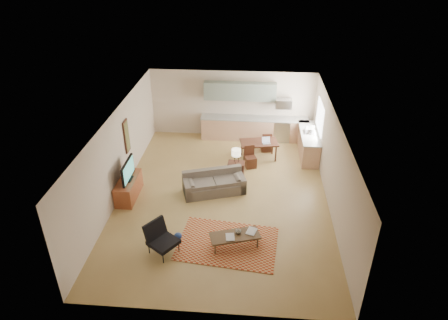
# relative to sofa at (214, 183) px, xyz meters

# --- Properties ---
(room) EXTENTS (9.00, 9.00, 9.00)m
(room) POSITION_rel_sofa_xyz_m (0.31, -0.21, 1.00)
(room) COLOR #A18047
(room) RESTS_ON ground
(kitchen_counter_back) EXTENTS (4.26, 0.64, 0.92)m
(kitchen_counter_back) POSITION_rel_sofa_xyz_m (1.21, 3.97, 0.11)
(kitchen_counter_back) COLOR tan
(kitchen_counter_back) RESTS_ON ground
(kitchen_counter_right) EXTENTS (0.64, 2.26, 0.92)m
(kitchen_counter_right) POSITION_rel_sofa_xyz_m (3.24, 2.79, 0.11)
(kitchen_counter_right) COLOR tan
(kitchen_counter_right) RESTS_ON ground
(kitchen_range) EXTENTS (0.62, 0.62, 0.90)m
(kitchen_range) POSITION_rel_sofa_xyz_m (2.31, 3.97, 0.10)
(kitchen_range) COLOR #A5A8AD
(kitchen_range) RESTS_ON ground
(kitchen_microwave) EXTENTS (0.62, 0.40, 0.35)m
(kitchen_microwave) POSITION_rel_sofa_xyz_m (2.31, 3.99, 1.20)
(kitchen_microwave) COLOR #A5A8AD
(kitchen_microwave) RESTS_ON room
(upper_cabinets) EXTENTS (2.80, 0.34, 0.70)m
(upper_cabinets) POSITION_rel_sofa_xyz_m (0.61, 4.12, 1.60)
(upper_cabinets) COLOR gray
(upper_cabinets) RESTS_ON room
(window_right) EXTENTS (0.02, 1.40, 1.05)m
(window_right) POSITION_rel_sofa_xyz_m (3.54, 2.79, 1.20)
(window_right) COLOR white
(window_right) RESTS_ON room
(wall_art_left) EXTENTS (0.06, 0.42, 1.10)m
(wall_art_left) POSITION_rel_sofa_xyz_m (-2.90, 0.69, 1.20)
(wall_art_left) COLOR olive
(wall_art_left) RESTS_ON room
(triptych) EXTENTS (1.70, 0.04, 0.50)m
(triptych) POSITION_rel_sofa_xyz_m (0.21, 4.26, 1.40)
(triptych) COLOR beige
(triptych) RESTS_ON room
(rug) EXTENTS (2.80, 2.09, 0.02)m
(rug) POSITION_rel_sofa_xyz_m (0.61, -2.43, -0.34)
(rug) COLOR #9B2B13
(rug) RESTS_ON floor
(sofa) EXTENTS (2.20, 1.46, 0.71)m
(sofa) POSITION_rel_sofa_xyz_m (0.00, 0.00, 0.00)
(sofa) COLOR #64594E
(sofa) RESTS_ON floor
(coffee_table) EXTENTS (1.40, 0.88, 0.39)m
(coffee_table) POSITION_rel_sofa_xyz_m (0.81, -2.52, -0.16)
(coffee_table) COLOR #47321C
(coffee_table) RESTS_ON floor
(book_a) EXTENTS (0.30, 0.36, 0.03)m
(book_a) POSITION_rel_sofa_xyz_m (0.58, -2.64, 0.05)
(book_a) COLOR maroon
(book_a) RESTS_ON coffee_table
(book_b) EXTENTS (0.44, 0.47, 0.02)m
(book_b) POSITION_rel_sofa_xyz_m (1.12, -2.31, 0.05)
(book_b) COLOR navy
(book_b) RESTS_ON coffee_table
(vase) EXTENTS (0.21, 0.21, 0.17)m
(vase) POSITION_rel_sofa_xyz_m (0.89, -2.44, 0.12)
(vase) COLOR black
(vase) RESTS_ON coffee_table
(armchair) EXTENTS (1.06, 1.06, 0.87)m
(armchair) POSITION_rel_sofa_xyz_m (-1.01, -2.90, 0.08)
(armchair) COLOR black
(armchair) RESTS_ON floor
(tv_credenza) EXTENTS (0.54, 1.39, 0.64)m
(tv_credenza) POSITION_rel_sofa_xyz_m (-2.65, -0.46, -0.03)
(tv_credenza) COLOR brown
(tv_credenza) RESTS_ON floor
(tv) EXTENTS (0.11, 1.07, 0.64)m
(tv) POSITION_rel_sofa_xyz_m (-2.60, -0.46, 0.61)
(tv) COLOR black
(tv) RESTS_ON tv_credenza
(console_table) EXTENTS (0.56, 0.39, 0.64)m
(console_table) POSITION_rel_sofa_xyz_m (0.65, 0.86, -0.03)
(console_table) COLOR #3B1D13
(console_table) RESTS_ON floor
(table_lamp) EXTENTS (0.32, 0.32, 0.51)m
(table_lamp) POSITION_rel_sofa_xyz_m (0.65, 0.86, 0.54)
(table_lamp) COLOR beige
(table_lamp) RESTS_ON console_table
(dining_table) EXTENTS (1.46, 1.01, 0.68)m
(dining_table) POSITION_rel_sofa_xyz_m (1.41, 2.35, -0.01)
(dining_table) COLOR #3B1D13
(dining_table) RESTS_ON floor
(dining_chair_near) EXTENTS (0.48, 0.49, 0.78)m
(dining_chair_near) POSITION_rel_sofa_xyz_m (1.12, 1.71, 0.04)
(dining_chair_near) COLOR #3B1D13
(dining_chair_near) RESTS_ON floor
(dining_chair_far) EXTENTS (0.41, 0.43, 0.78)m
(dining_chair_far) POSITION_rel_sofa_xyz_m (1.69, 3.00, 0.04)
(dining_chair_far) COLOR #3B1D13
(dining_chair_far) RESTS_ON floor
(laptop) EXTENTS (0.33, 0.27, 0.21)m
(laptop) POSITION_rel_sofa_xyz_m (1.67, 2.26, 0.43)
(laptop) COLOR #A5A8AD
(laptop) RESTS_ON dining_table
(soap_bottle) EXTENTS (0.12, 0.12, 0.19)m
(soap_bottle) POSITION_rel_sofa_xyz_m (3.14, 3.02, 0.66)
(soap_bottle) COLOR beige
(soap_bottle) RESTS_ON kitchen_counter_right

